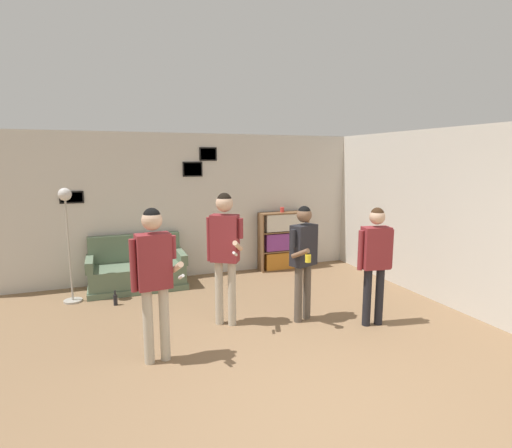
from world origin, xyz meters
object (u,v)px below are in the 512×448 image
Objects in this scene: person_player_foreground_left at (154,269)px; bottle_on_floor at (115,299)px; couch at (137,271)px; person_spectator_near_bookshelf at (375,255)px; bookshelf at (283,241)px; person_player_foreground_center at (225,244)px; person_watcher_holding_cup at (304,252)px; drinking_cup at (282,210)px; floor_lamp at (67,224)px.

bottle_on_floor is (-0.39, 1.99, -0.98)m from person_player_foreground_left.
couch is 1.01× the size of person_spectator_near_bookshelf.
person_player_foreground_center reaches higher than bookshelf.
bottle_on_floor is at bearing 148.22° from person_spectator_near_bookshelf.
bottle_on_floor is at bearing 147.82° from person_watcher_holding_cup.
drinking_cup reaches higher than bookshelf.
person_player_foreground_left reaches higher than couch.
floor_lamp is at bearing -171.79° from drinking_cup.
bottle_on_floor is 3.57m from drinking_cup.
bookshelf is 5.02× the size of bottle_on_floor.
person_spectator_near_bookshelf is (2.86, -2.78, 0.69)m from couch.
bottle_on_floor is at bearing -163.73° from bookshelf.
person_player_foreground_left reaches higher than bookshelf.
person_watcher_holding_cup is at bearing -12.74° from person_player_foreground_center.
bookshelf is 0.73× the size of person_watcher_holding_cup.
floor_lamp reaches higher than person_spectator_near_bookshelf.
person_player_foreground_left is 0.96× the size of person_player_foreground_center.
bookshelf is 0.73× the size of person_spectator_near_bookshelf.
person_player_foreground_left reaches higher than person_spectator_near_bookshelf.
floor_lamp reaches higher than bottle_on_floor.
person_spectator_near_bookshelf is at bearing -90.60° from bookshelf.
drinking_cup is (-0.00, 2.97, 0.24)m from person_spectator_near_bookshelf.
person_watcher_holding_cup is at bearing -108.74° from bookshelf.
person_player_foreground_center is (1.00, 0.70, 0.05)m from person_player_foreground_left.
person_player_foreground_left is at bearing -134.10° from drinking_cup.
person_watcher_holding_cup is 3.02m from bottle_on_floor.
floor_lamp is at bearing -160.35° from couch.
person_spectator_near_bookshelf is (0.81, -0.48, -0.00)m from person_watcher_holding_cup.
floor_lamp is at bearing 139.92° from person_player_foreground_center.
bookshelf is 2.99m from person_player_foreground_center.
floor_lamp is 1.12× the size of person_spectator_near_bookshelf.
bottle_on_floor is (-0.39, -0.76, -0.21)m from couch.
person_player_foreground_center is at bearing -64.23° from couch.
person_watcher_holding_cup is (2.04, -2.30, 0.69)m from couch.
person_spectator_near_bookshelf is 16.24× the size of drinking_cup.
couch is at bearing 115.77° from person_player_foreground_center.
bottle_on_floor is (-3.25, 2.02, -0.89)m from person_spectator_near_bookshelf.
bottle_on_floor is 2.35× the size of drinking_cup.
person_watcher_holding_cup reaches higher than bookshelf.
floor_lamp is 1.04× the size of person_player_foreground_left.
floor_lamp is 3.92m from drinking_cup.
couch is 0.91× the size of floor_lamp.
person_spectator_near_bookshelf is (-0.03, -2.97, 0.40)m from bookshelf.
person_player_foreground_center is at bearing -43.04° from bottle_on_floor.
floor_lamp is 1.37m from bottle_on_floor.
floor_lamp is at bearing 148.10° from person_spectator_near_bookshelf.
person_spectator_near_bookshelf reaches higher than bookshelf.
bookshelf reaches higher than couch.
bottle_on_floor is at bearing -163.57° from drinking_cup.
drinking_cup is (0.81, 2.49, 0.24)m from person_watcher_holding_cup.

